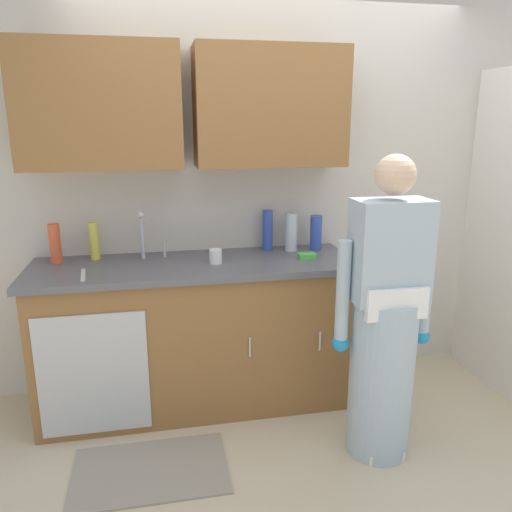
% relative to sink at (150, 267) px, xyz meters
% --- Properties ---
extents(ground_plane, '(9.00, 9.00, 0.00)m').
position_rel_sink_xyz_m(ground_plane, '(0.81, -0.71, -0.93)').
color(ground_plane, beige).
extents(kitchen_wall_with_uppers, '(4.80, 0.44, 2.70)m').
position_rel_sink_xyz_m(kitchen_wall_with_uppers, '(0.68, 0.29, 0.55)').
color(kitchen_wall_with_uppers, beige).
rests_on(kitchen_wall_with_uppers, ground).
extents(counter_cabinet, '(1.90, 0.62, 0.90)m').
position_rel_sink_xyz_m(counter_cabinet, '(0.26, -0.01, -0.48)').
color(counter_cabinet, brown).
rests_on(counter_cabinet, ground).
extents(countertop, '(1.96, 0.66, 0.04)m').
position_rel_sink_xyz_m(countertop, '(0.26, -0.01, -0.01)').
color(countertop, '#595960').
rests_on(countertop, counter_cabinet).
extents(sink, '(0.50, 0.36, 0.35)m').
position_rel_sink_xyz_m(sink, '(0.00, 0.00, 0.00)').
color(sink, '#B7BABF').
rests_on(sink, counter_cabinet).
extents(person_at_sink, '(0.55, 0.34, 1.62)m').
position_rel_sink_xyz_m(person_at_sink, '(1.19, -0.70, -0.23)').
color(person_at_sink, white).
rests_on(person_at_sink, ground).
extents(floor_mat, '(0.80, 0.50, 0.01)m').
position_rel_sink_xyz_m(floor_mat, '(-0.04, -0.66, -0.92)').
color(floor_mat, gray).
rests_on(floor_mat, ground).
extents(bottle_soap, '(0.07, 0.07, 0.24)m').
position_rel_sink_xyz_m(bottle_soap, '(-0.55, 0.14, 0.13)').
color(bottle_soap, '#E05933').
rests_on(bottle_soap, countertop).
extents(bottle_dish_liquid, '(0.08, 0.08, 0.25)m').
position_rel_sink_xyz_m(bottle_dish_liquid, '(0.92, 0.16, 0.14)').
color(bottle_dish_liquid, silver).
rests_on(bottle_dish_liquid, countertop).
extents(bottle_water_tall, '(0.07, 0.07, 0.27)m').
position_rel_sink_xyz_m(bottle_water_tall, '(0.77, 0.20, 0.15)').
color(bottle_water_tall, '#334CB2').
rests_on(bottle_water_tall, countertop).
extents(bottle_water_short, '(0.08, 0.08, 0.23)m').
position_rel_sink_xyz_m(bottle_water_short, '(1.08, 0.14, 0.13)').
color(bottle_water_short, '#334CB2').
rests_on(bottle_water_short, countertop).
extents(bottle_cleaner_spray, '(0.06, 0.06, 0.23)m').
position_rel_sink_xyz_m(bottle_cleaner_spray, '(-0.33, 0.18, 0.13)').
color(bottle_cleaner_spray, '#D8D14C').
rests_on(bottle_cleaner_spray, countertop).
extents(cup_by_sink, '(0.08, 0.08, 0.09)m').
position_rel_sink_xyz_m(cup_by_sink, '(0.39, -0.06, 0.06)').
color(cup_by_sink, white).
rests_on(cup_by_sink, countertop).
extents(knife_on_counter, '(0.05, 0.24, 0.01)m').
position_rel_sink_xyz_m(knife_on_counter, '(-0.36, -0.16, 0.02)').
color(knife_on_counter, silver).
rests_on(knife_on_counter, countertop).
extents(sponge, '(0.11, 0.07, 0.03)m').
position_rel_sink_xyz_m(sponge, '(0.96, -0.05, 0.03)').
color(sponge, '#4CBF4C').
rests_on(sponge, countertop).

